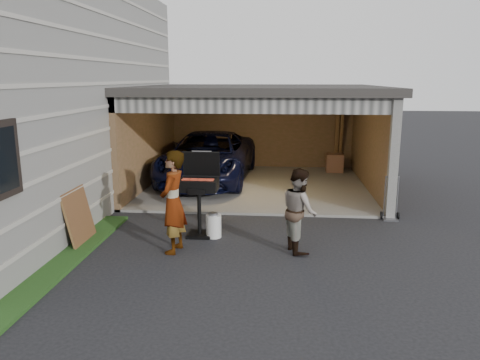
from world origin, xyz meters
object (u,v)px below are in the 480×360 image
object	(u,v)px
man	(299,210)
plywood_panel	(79,217)
woman	(173,202)
hand_truck	(390,211)
minivan	(208,159)
propane_tank	(214,226)
bbq_grill	(199,188)

from	to	relation	value
man	plywood_panel	size ratio (longest dim) A/B	1.43
woman	hand_truck	world-z (taller)	woman
minivan	propane_tank	distance (m)	5.05
propane_tank	plywood_panel	distance (m)	2.59
man	bbq_grill	world-z (taller)	bbq_grill
man	propane_tank	xyz separation A→B (m)	(-1.66, 0.60, -0.54)
minivan	man	distance (m)	6.10
woman	minivan	bearing A→B (deg)	-170.77
woman	propane_tank	size ratio (longest dim) A/B	4.09
man	bbq_grill	xyz separation A→B (m)	(-1.96, 0.69, 0.22)
plywood_panel	minivan	bearing A→B (deg)	73.48
minivan	woman	bearing A→B (deg)	-85.18
minivan	plywood_panel	size ratio (longest dim) A/B	4.86
minivan	plywood_panel	bearing A→B (deg)	-104.26
minivan	propane_tank	xyz separation A→B (m)	(0.87, -4.95, -0.50)
bbq_grill	propane_tank	bearing A→B (deg)	-17.83
minivan	hand_truck	size ratio (longest dim) A/B	5.29
minivan	plywood_panel	world-z (taller)	minivan
man	plywood_panel	distance (m)	4.18
bbq_grill	propane_tank	world-z (taller)	bbq_grill
woman	bbq_grill	xyz separation A→B (m)	(0.31, 0.94, 0.05)
woman	hand_truck	size ratio (longest dim) A/B	1.89
propane_tank	hand_truck	xyz separation A→B (m)	(3.78, 1.52, -0.04)
minivan	bbq_grill	distance (m)	4.90
bbq_grill	plywood_panel	distance (m)	2.36
man	propane_tank	world-z (taller)	man
man	hand_truck	world-z (taller)	man
minivan	woman	distance (m)	5.81
propane_tank	hand_truck	size ratio (longest dim) A/B	0.46
minivan	man	world-z (taller)	man
bbq_grill	propane_tank	xyz separation A→B (m)	(0.29, -0.09, -0.76)
minivan	man	size ratio (longest dim) A/B	3.39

